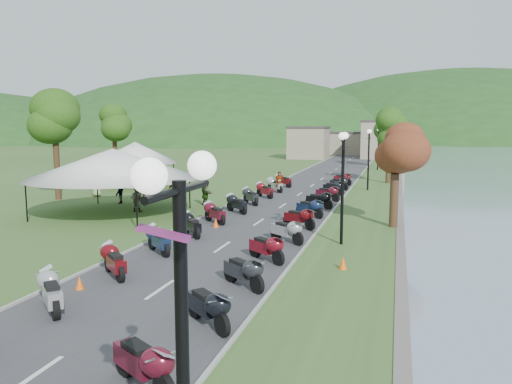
% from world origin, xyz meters
% --- Properties ---
extents(road, '(7.00, 120.00, 0.02)m').
position_xyz_m(road, '(0.00, 40.00, 0.01)').
color(road, '#3E3E41').
rests_on(road, ground).
extents(hills_backdrop, '(360.00, 120.00, 76.00)m').
position_xyz_m(hills_backdrop, '(0.00, 200.00, 0.00)').
color(hills_backdrop, '#285621').
rests_on(hills_backdrop, ground).
extents(far_building, '(18.00, 16.00, 5.00)m').
position_xyz_m(far_building, '(-2.00, 85.00, 2.50)').
color(far_building, gray).
rests_on(far_building, ground).
extents(moto_row_left, '(2.60, 46.94, 1.10)m').
position_xyz_m(moto_row_left, '(-2.21, 15.98, 0.55)').
color(moto_row_left, '#331411').
rests_on(moto_row_left, ground).
extents(moto_row_right, '(2.60, 39.31, 1.10)m').
position_xyz_m(moto_row_right, '(2.52, 22.71, 0.55)').
color(moto_row_right, '#331411').
rests_on(moto_row_right, ground).
extents(vendor_tent_main, '(6.88, 6.88, 4.00)m').
position_xyz_m(vendor_tent_main, '(-9.08, 22.05, 2.00)').
color(vendor_tent_main, white).
rests_on(vendor_tent_main, ground).
extents(vendor_tent_side, '(4.81, 4.81, 4.00)m').
position_xyz_m(vendor_tent_side, '(-14.28, 33.88, 2.00)').
color(vendor_tent_side, white).
rests_on(vendor_tent_side, ground).
extents(tree_park_left, '(3.37, 3.37, 9.37)m').
position_xyz_m(tree_park_left, '(-16.48, 26.49, 4.68)').
color(tree_park_left, '#305F17').
rests_on(tree_park_left, ground).
extents(tree_lakeside, '(2.31, 2.31, 6.43)m').
position_xyz_m(tree_lakeside, '(7.22, 22.71, 3.21)').
color(tree_lakeside, '#305F17').
rests_on(tree_lakeside, ground).
extents(pedestrian_a, '(0.84, 0.87, 1.93)m').
position_xyz_m(pedestrian_a, '(-10.36, 27.78, 0.00)').
color(pedestrian_a, slate).
rests_on(pedestrian_a, ground).
extents(pedestrian_b, '(0.83, 0.50, 1.63)m').
position_xyz_m(pedestrian_b, '(-8.31, 23.31, 0.00)').
color(pedestrian_b, slate).
rests_on(pedestrian_b, ground).
extents(pedestrian_c, '(0.67, 1.18, 1.73)m').
position_xyz_m(pedestrian_c, '(-11.13, 26.01, 0.00)').
color(pedestrian_c, slate).
rests_on(pedestrian_c, ground).
extents(traffic_cone_near, '(0.29, 0.29, 0.46)m').
position_xyz_m(traffic_cone_near, '(-2.55, 9.30, 0.23)').
color(traffic_cone_near, '#F2590C').
rests_on(traffic_cone_near, ground).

